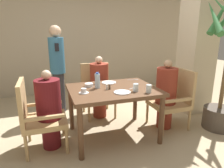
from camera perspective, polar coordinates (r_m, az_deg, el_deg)
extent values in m
plane|color=tan|center=(3.12, 0.29, -14.48)|extent=(16.00, 16.00, 0.00)
cube|color=tan|center=(5.14, -9.16, 13.41)|extent=(8.00, 0.06, 2.80)
cube|color=#BCAD8E|center=(4.10, 23.28, 11.28)|extent=(0.52, 0.52, 2.70)
cube|color=brown|center=(2.83, 0.31, -1.70)|extent=(1.23, 0.95, 0.05)
cylinder|color=brown|center=(2.48, -8.95, -13.87)|extent=(0.07, 0.07, 0.70)
cylinder|color=brown|center=(2.85, 13.90, -10.10)|extent=(0.07, 0.07, 0.70)
cylinder|color=brown|center=(3.22, -11.60, -6.92)|extent=(0.07, 0.07, 0.70)
cylinder|color=brown|center=(3.52, 6.64, -4.80)|extent=(0.07, 0.07, 0.70)
cube|color=tan|center=(2.81, -18.48, -10.00)|extent=(0.54, 0.54, 0.07)
cube|color=tan|center=(2.72, -24.27, -4.69)|extent=(0.05, 0.54, 0.53)
cube|color=tan|center=(2.98, -18.82, -5.32)|extent=(0.48, 0.04, 0.04)
cube|color=tan|center=(2.52, -18.68, -9.14)|extent=(0.48, 0.04, 0.04)
cylinder|color=tan|center=(3.12, -13.77, -11.30)|extent=(0.04, 0.04, 0.35)
cylinder|color=tan|center=(2.70, -12.74, -15.69)|extent=(0.04, 0.04, 0.35)
cylinder|color=tan|center=(3.13, -22.70, -12.03)|extent=(0.04, 0.04, 0.35)
cylinder|color=tan|center=(2.71, -23.26, -16.53)|extent=(0.04, 0.04, 0.35)
cylinder|color=#5B1419|center=(2.89, -16.97, -13.06)|extent=(0.24, 0.24, 0.42)
cylinder|color=#5B1419|center=(2.70, -17.73, -4.19)|extent=(0.32, 0.32, 0.52)
sphere|color=beige|center=(2.62, -18.30, 2.48)|extent=(0.12, 0.12, 0.12)
cube|color=tan|center=(3.67, -3.84, -3.26)|extent=(0.54, 0.54, 0.07)
cube|color=tan|center=(3.82, -4.90, 2.11)|extent=(0.54, 0.05, 0.53)
cube|color=tan|center=(3.69, -0.14, -0.58)|extent=(0.04, 0.48, 0.04)
cube|color=tan|center=(3.57, -7.75, -1.29)|extent=(0.04, 0.48, 0.04)
cylinder|color=tan|center=(3.59, 0.94, -7.20)|extent=(0.04, 0.04, 0.35)
cylinder|color=tan|center=(3.47, -6.58, -8.13)|extent=(0.04, 0.04, 0.35)
cylinder|color=tan|center=(4.02, -1.38, -4.74)|extent=(0.04, 0.04, 0.35)
cylinder|color=tan|center=(3.91, -8.11, -5.47)|extent=(0.04, 0.04, 0.35)
cylinder|color=maroon|center=(3.67, -3.54, -6.14)|extent=(0.24, 0.24, 0.42)
cylinder|color=maroon|center=(3.52, -3.67, 1.33)|extent=(0.32, 0.32, 0.56)
sphere|color=beige|center=(3.46, -3.77, 6.88)|extent=(0.13, 0.13, 0.13)
cube|color=tan|center=(3.36, 15.77, -5.60)|extent=(0.54, 0.54, 0.07)
cube|color=tan|center=(3.41, 19.59, -0.32)|extent=(0.05, 0.54, 0.53)
cube|color=tan|center=(3.12, 18.55, -4.41)|extent=(0.48, 0.04, 0.04)
cube|color=tan|center=(3.50, 13.67, -1.90)|extent=(0.48, 0.04, 0.04)
cylinder|color=tan|center=(3.13, 14.31, -11.24)|extent=(0.04, 0.04, 0.35)
cylinder|color=tan|center=(3.50, 10.04, -8.07)|extent=(0.04, 0.04, 0.35)
cylinder|color=tan|center=(3.40, 21.19, -9.64)|extent=(0.04, 0.04, 0.35)
cylinder|color=tan|center=(3.74, 16.52, -6.92)|extent=(0.04, 0.04, 0.35)
cylinder|color=maroon|center=(3.39, 14.71, -8.52)|extent=(0.24, 0.24, 0.42)
cylinder|color=maroon|center=(3.23, 15.29, -0.50)|extent=(0.32, 0.32, 0.56)
sphere|color=tan|center=(3.15, 15.73, 5.54)|extent=(0.13, 0.13, 0.13)
cylinder|color=#2D2D33|center=(3.98, -14.78, -2.31)|extent=(0.21, 0.21, 0.77)
cylinder|color=teal|center=(3.83, -15.50, 7.85)|extent=(0.28, 0.28, 0.65)
sphere|color=tan|center=(3.80, -15.97, 14.30)|extent=(0.21, 0.21, 0.21)
cube|color=black|center=(3.65, -15.50, 10.08)|extent=(0.07, 0.01, 0.14)
cylinder|color=#4C4238|center=(3.69, 28.08, -8.55)|extent=(0.47, 0.47, 0.34)
cone|color=#2D6633|center=(3.54, 28.65, 17.33)|extent=(0.49, 0.19, 0.65)
cone|color=#2D6633|center=(3.31, 27.19, 16.73)|extent=(0.31, 0.60, 0.55)
cylinder|color=white|center=(2.63, 2.93, -2.36)|extent=(0.22, 0.22, 0.01)
cylinder|color=white|center=(3.11, -0.89, 0.45)|extent=(0.22, 0.22, 0.01)
cylinder|color=white|center=(2.63, -8.07, -2.53)|extent=(0.13, 0.13, 0.01)
cylinder|color=white|center=(2.62, -8.10, -1.85)|extent=(0.07, 0.07, 0.06)
cylinder|color=white|center=(2.93, -6.61, -0.27)|extent=(0.12, 0.12, 0.05)
cylinder|color=silver|center=(2.82, -4.19, 0.88)|extent=(0.07, 0.07, 0.20)
cylinder|color=#3359B2|center=(2.80, -4.23, 3.12)|extent=(0.04, 0.04, 0.02)
cylinder|color=silver|center=(2.69, 6.80, -1.02)|extent=(0.07, 0.07, 0.11)
cylinder|color=silver|center=(2.66, 10.47, -1.33)|extent=(0.07, 0.07, 0.11)
cylinder|color=silver|center=(3.06, -4.17, 1.07)|extent=(0.07, 0.07, 0.11)
cylinder|color=white|center=(2.75, -1.50, -0.87)|extent=(0.03, 0.03, 0.07)
cylinder|color=#4C3D2D|center=(2.77, -0.72, -0.84)|extent=(0.03, 0.03, 0.07)
cube|color=silver|center=(3.31, 5.73, 1.21)|extent=(0.16, 0.05, 0.00)
cube|color=silver|center=(3.33, 7.09, 1.23)|extent=(0.04, 0.03, 0.00)
cube|color=silver|center=(2.85, 5.99, -1.13)|extent=(0.15, 0.08, 0.00)
cube|color=silver|center=(2.91, 7.00, -0.82)|extent=(0.06, 0.04, 0.00)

